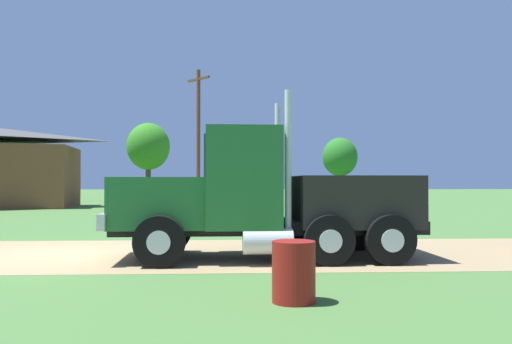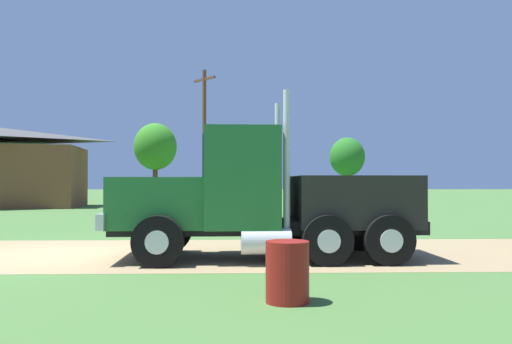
% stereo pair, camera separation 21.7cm
% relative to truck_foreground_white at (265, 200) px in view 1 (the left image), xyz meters
% --- Properties ---
extents(ground_plane, '(200.00, 200.00, 0.00)m').
position_rel_truck_foreground_white_xyz_m(ground_plane, '(-4.80, 0.83, -1.28)').
color(ground_plane, '#446D33').
extents(dirt_track, '(120.00, 5.50, 0.01)m').
position_rel_truck_foreground_white_xyz_m(dirt_track, '(-4.80, 0.83, -1.28)').
color(dirt_track, '#968058').
rests_on(dirt_track, ground_plane).
extents(truck_foreground_white, '(6.88, 2.84, 3.56)m').
position_rel_truck_foreground_white_xyz_m(truck_foreground_white, '(0.00, 0.00, 0.00)').
color(truck_foreground_white, black).
rests_on(truck_foreground_white, ground_plane).
extents(steel_barrel, '(0.61, 0.61, 0.85)m').
position_rel_truck_foreground_white_xyz_m(steel_barrel, '(0.14, -4.24, -0.86)').
color(steel_barrel, maroon).
rests_on(steel_barrel, ground_plane).
extents(utility_pole_near, '(1.55, 1.76, 8.97)m').
position_rel_truck_foreground_white_xyz_m(utility_pole_near, '(-2.89, 22.58, 3.46)').
color(utility_pole_near, brown).
rests_on(utility_pole_near, ground_plane).
extents(tree_mid, '(3.67, 3.67, 6.72)m').
position_rel_truck_foreground_white_xyz_m(tree_mid, '(-7.87, 33.70, 3.38)').
color(tree_mid, '#513823').
rests_on(tree_mid, ground_plane).
extents(tree_right, '(3.56, 3.56, 6.15)m').
position_rel_truck_foreground_white_xyz_m(tree_right, '(10.32, 41.26, 2.88)').
color(tree_right, '#513823').
rests_on(tree_right, ground_plane).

